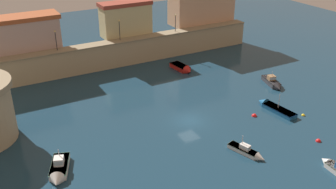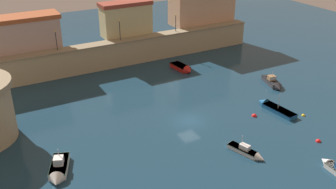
% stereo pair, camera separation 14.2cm
% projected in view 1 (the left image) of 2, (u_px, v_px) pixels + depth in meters
% --- Properties ---
extents(ground_plane, '(135.74, 135.74, 0.00)m').
position_uv_depth(ground_plane, '(189.00, 121.00, 52.10)').
color(ground_plane, '#19384C').
extents(quay_wall, '(54.56, 2.62, 4.66)m').
position_uv_depth(quay_wall, '(121.00, 52.00, 69.79)').
color(quay_wall, tan).
rests_on(quay_wall, ground).
extents(old_town_backdrop, '(52.52, 5.09, 9.09)m').
position_uv_depth(old_town_backdrop, '(132.00, 14.00, 71.71)').
color(old_town_backdrop, tan).
rests_on(old_town_backdrop, ground).
extents(quay_lamp_0, '(0.32, 0.32, 3.42)m').
position_uv_depth(quay_lamp_0, '(56.00, 37.00, 62.90)').
color(quay_lamp_0, black).
rests_on(quay_lamp_0, quay_wall).
extents(quay_lamp_1, '(0.32, 0.32, 3.76)m').
position_uv_depth(quay_lamp_1, '(119.00, 27.00, 67.71)').
color(quay_lamp_1, black).
rests_on(quay_lamp_1, quay_wall).
extents(quay_lamp_2, '(0.32, 0.32, 3.32)m').
position_uv_depth(quay_lamp_2, '(175.00, 20.00, 72.79)').
color(quay_lamp_2, black).
rests_on(quay_lamp_2, quay_wall).
extents(moored_boat_1, '(2.50, 4.96, 2.46)m').
position_uv_depth(moored_boat_1, '(248.00, 152.00, 44.81)').
color(moored_boat_1, silver).
rests_on(moored_boat_1, ground).
extents(moored_boat_2, '(2.20, 6.62, 3.27)m').
position_uv_depth(moored_boat_2, '(273.00, 107.00, 54.95)').
color(moored_boat_2, '#195689').
rests_on(moored_boat_2, ground).
extents(moored_boat_3, '(3.62, 5.67, 2.84)m').
position_uv_depth(moored_boat_3, '(59.00, 170.00, 41.44)').
color(moored_boat_3, white).
rests_on(moored_boat_3, ground).
extents(moored_boat_4, '(2.32, 5.16, 1.73)m').
position_uv_depth(moored_boat_4, '(183.00, 68.00, 68.03)').
color(moored_boat_4, red).
rests_on(moored_boat_4, ground).
extents(moored_boat_5, '(2.89, 5.50, 2.49)m').
position_uv_depth(moored_boat_5, '(273.00, 83.00, 62.22)').
color(moored_boat_5, '#333338').
rests_on(moored_boat_5, ground).
extents(mooring_buoy_0, '(0.64, 0.64, 0.64)m').
position_uv_depth(mooring_buoy_0, '(318.00, 141.00, 47.48)').
color(mooring_buoy_0, red).
rests_on(mooring_buoy_0, ground).
extents(mooring_buoy_1, '(0.50, 0.50, 0.50)m').
position_uv_depth(mooring_buoy_1, '(303.00, 116.00, 53.38)').
color(mooring_buoy_1, yellow).
rests_on(mooring_buoy_1, ground).
extents(mooring_buoy_2, '(0.72, 0.72, 0.72)m').
position_uv_depth(mooring_buoy_2, '(254.00, 116.00, 53.23)').
color(mooring_buoy_2, red).
rests_on(mooring_buoy_2, ground).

